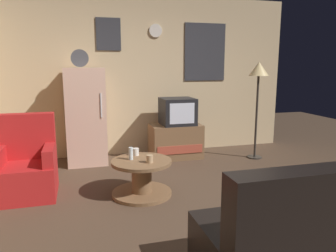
{
  "coord_description": "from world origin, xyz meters",
  "views": [
    {
      "loc": [
        -1.14,
        -3.15,
        1.54
      ],
      "look_at": [
        -0.01,
        0.9,
        0.75
      ],
      "focal_mm": 34.77,
      "sensor_mm": 36.0,
      "label": 1
    }
  ],
  "objects_px": {
    "coffee_table": "(142,177)",
    "mug_ceramic_tan": "(150,159)",
    "crt_tv": "(177,111)",
    "tv_stand": "(175,141)",
    "fridge": "(86,116)",
    "mug_ceramic_white": "(136,152)",
    "couch": "(319,236)",
    "armchair": "(26,167)",
    "standing_lamp": "(258,76)",
    "wine_glass": "(131,154)"
  },
  "relations": [
    {
      "from": "mug_ceramic_tan",
      "to": "couch",
      "type": "height_order",
      "value": "couch"
    },
    {
      "from": "mug_ceramic_white",
      "to": "armchair",
      "type": "height_order",
      "value": "armchair"
    },
    {
      "from": "crt_tv",
      "to": "mug_ceramic_white",
      "type": "bearing_deg",
      "value": -127.13
    },
    {
      "from": "couch",
      "to": "armchair",
      "type": "bearing_deg",
      "value": 135.8
    },
    {
      "from": "fridge",
      "to": "crt_tv",
      "type": "distance_m",
      "value": 1.48
    },
    {
      "from": "fridge",
      "to": "tv_stand",
      "type": "height_order",
      "value": "fridge"
    },
    {
      "from": "coffee_table",
      "to": "couch",
      "type": "distance_m",
      "value": 2.08
    },
    {
      "from": "tv_stand",
      "to": "standing_lamp",
      "type": "relative_size",
      "value": 0.53
    },
    {
      "from": "mug_ceramic_white",
      "to": "couch",
      "type": "height_order",
      "value": "couch"
    },
    {
      "from": "tv_stand",
      "to": "couch",
      "type": "relative_size",
      "value": 0.49
    },
    {
      "from": "coffee_table",
      "to": "armchair",
      "type": "xyz_separation_m",
      "value": [
        -1.33,
        0.38,
        0.12
      ]
    },
    {
      "from": "crt_tv",
      "to": "armchair",
      "type": "relative_size",
      "value": 0.56
    },
    {
      "from": "fridge",
      "to": "couch",
      "type": "relative_size",
      "value": 1.04
    },
    {
      "from": "fridge",
      "to": "crt_tv",
      "type": "bearing_deg",
      "value": -3.82
    },
    {
      "from": "coffee_table",
      "to": "couch",
      "type": "xyz_separation_m",
      "value": [
        0.96,
        -1.85,
        0.1
      ]
    },
    {
      "from": "tv_stand",
      "to": "mug_ceramic_tan",
      "type": "height_order",
      "value": "tv_stand"
    },
    {
      "from": "crt_tv",
      "to": "mug_ceramic_white",
      "type": "height_order",
      "value": "crt_tv"
    },
    {
      "from": "armchair",
      "to": "mug_ceramic_white",
      "type": "bearing_deg",
      "value": -6.7
    },
    {
      "from": "fridge",
      "to": "mug_ceramic_white",
      "type": "bearing_deg",
      "value": -66.96
    },
    {
      "from": "mug_ceramic_white",
      "to": "couch",
      "type": "relative_size",
      "value": 0.05
    },
    {
      "from": "couch",
      "to": "crt_tv",
      "type": "bearing_deg",
      "value": 91.21
    },
    {
      "from": "armchair",
      "to": "fridge",
      "type": "bearing_deg",
      "value": 57.33
    },
    {
      "from": "standing_lamp",
      "to": "mug_ceramic_tan",
      "type": "xyz_separation_m",
      "value": [
        -2.07,
        -1.18,
        -0.88
      ]
    },
    {
      "from": "standing_lamp",
      "to": "fridge",
      "type": "bearing_deg",
      "value": 169.99
    },
    {
      "from": "tv_stand",
      "to": "standing_lamp",
      "type": "xyz_separation_m",
      "value": [
        1.28,
        -0.38,
        1.08
      ]
    },
    {
      "from": "crt_tv",
      "to": "armchair",
      "type": "xyz_separation_m",
      "value": [
        -2.22,
        -1.06,
        -0.45
      ]
    },
    {
      "from": "coffee_table",
      "to": "mug_ceramic_tan",
      "type": "height_order",
      "value": "mug_ceramic_tan"
    },
    {
      "from": "wine_glass",
      "to": "couch",
      "type": "bearing_deg",
      "value": -60.54
    },
    {
      "from": "fridge",
      "to": "tv_stand",
      "type": "distance_m",
      "value": 1.52
    },
    {
      "from": "mug_ceramic_tan",
      "to": "mug_ceramic_white",
      "type": "bearing_deg",
      "value": 106.08
    },
    {
      "from": "tv_stand",
      "to": "mug_ceramic_tan",
      "type": "bearing_deg",
      "value": -116.65
    },
    {
      "from": "mug_ceramic_tan",
      "to": "coffee_table",
      "type": "bearing_deg",
      "value": 120.9
    },
    {
      "from": "fridge",
      "to": "standing_lamp",
      "type": "bearing_deg",
      "value": -10.01
    },
    {
      "from": "wine_glass",
      "to": "mug_ceramic_tan",
      "type": "height_order",
      "value": "wine_glass"
    },
    {
      "from": "standing_lamp",
      "to": "wine_glass",
      "type": "relative_size",
      "value": 10.6
    },
    {
      "from": "fridge",
      "to": "armchair",
      "type": "xyz_separation_m",
      "value": [
        -0.74,
        -1.16,
        -0.42
      ]
    },
    {
      "from": "mug_ceramic_white",
      "to": "couch",
      "type": "distance_m",
      "value": 2.3
    },
    {
      "from": "coffee_table",
      "to": "armchair",
      "type": "relative_size",
      "value": 0.75
    },
    {
      "from": "coffee_table",
      "to": "mug_ceramic_white",
      "type": "xyz_separation_m",
      "value": [
        -0.03,
        0.23,
        0.26
      ]
    },
    {
      "from": "coffee_table",
      "to": "mug_ceramic_white",
      "type": "relative_size",
      "value": 8.0
    },
    {
      "from": "crt_tv",
      "to": "couch",
      "type": "distance_m",
      "value": 3.32
    },
    {
      "from": "crt_tv",
      "to": "tv_stand",
      "type": "bearing_deg",
      "value": 178.32
    },
    {
      "from": "standing_lamp",
      "to": "armchair",
      "type": "height_order",
      "value": "standing_lamp"
    },
    {
      "from": "standing_lamp",
      "to": "wine_glass",
      "type": "xyz_separation_m",
      "value": [
        -2.25,
        -1.0,
        -0.85
      ]
    },
    {
      "from": "crt_tv",
      "to": "coffee_table",
      "type": "height_order",
      "value": "crt_tv"
    },
    {
      "from": "tv_stand",
      "to": "crt_tv",
      "type": "relative_size",
      "value": 1.56
    },
    {
      "from": "crt_tv",
      "to": "armchair",
      "type": "distance_m",
      "value": 2.5
    },
    {
      "from": "coffee_table",
      "to": "standing_lamp",
      "type": "bearing_deg",
      "value": 26.3
    },
    {
      "from": "mug_ceramic_white",
      "to": "couch",
      "type": "bearing_deg",
      "value": -64.52
    },
    {
      "from": "mug_ceramic_white",
      "to": "coffee_table",
      "type": "bearing_deg",
      "value": -83.21
    }
  ]
}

